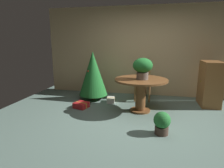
# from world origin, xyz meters

# --- Properties ---
(ground_plane) EXTENTS (6.60, 6.60, 0.00)m
(ground_plane) POSITION_xyz_m (0.00, 0.00, 0.00)
(ground_plane) COLOR slate
(back_wall_panel) EXTENTS (6.00, 0.10, 2.60)m
(back_wall_panel) POSITION_xyz_m (0.00, 2.20, 1.30)
(back_wall_panel) COLOR tan
(back_wall_panel) RESTS_ON ground_plane
(round_dining_table) EXTENTS (1.20, 1.20, 0.77)m
(round_dining_table) POSITION_xyz_m (-0.01, 0.69, 0.55)
(round_dining_table) COLOR brown
(round_dining_table) RESTS_ON ground_plane
(flower_vase) EXTENTS (0.44, 0.44, 0.47)m
(flower_vase) POSITION_xyz_m (0.01, 0.66, 1.04)
(flower_vase) COLOR #665B51
(flower_vase) RESTS_ON round_dining_table
(wooden_chair_far) EXTENTS (0.43, 0.45, 0.95)m
(wooden_chair_far) POSITION_xyz_m (-0.01, 1.68, 0.54)
(wooden_chair_far) COLOR #9E6B3D
(wooden_chair_far) RESTS_ON ground_plane
(holiday_tree) EXTENTS (0.79, 0.79, 1.33)m
(holiday_tree) POSITION_xyz_m (-1.37, 1.38, 0.73)
(holiday_tree) COLOR brown
(holiday_tree) RESTS_ON ground_plane
(gift_box_red) EXTENTS (0.38, 0.38, 0.13)m
(gift_box_red) POSITION_xyz_m (-1.44, 0.62, 0.07)
(gift_box_red) COLOR red
(gift_box_red) RESTS_ON ground_plane
(gift_box_cream) EXTENTS (0.25, 0.34, 0.13)m
(gift_box_cream) POSITION_xyz_m (-0.82, 1.19, 0.06)
(gift_box_cream) COLOR silver
(gift_box_cream) RESTS_ON ground_plane
(wooden_cabinet) EXTENTS (0.46, 0.70, 1.12)m
(wooden_cabinet) POSITION_xyz_m (1.65, 1.47, 0.56)
(wooden_cabinet) COLOR brown
(wooden_cabinet) RESTS_ON ground_plane
(potted_plant) EXTENTS (0.29, 0.29, 0.41)m
(potted_plant) POSITION_xyz_m (0.43, -0.37, 0.22)
(potted_plant) COLOR #4C382D
(potted_plant) RESTS_ON ground_plane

